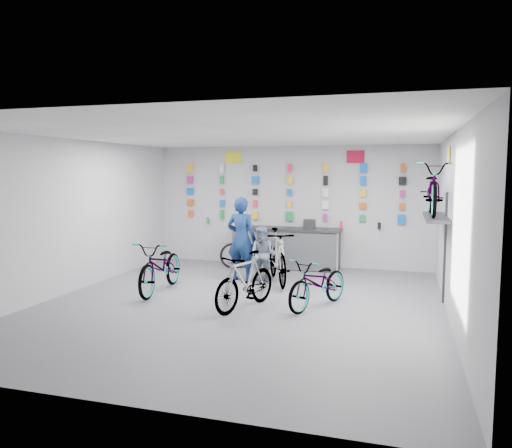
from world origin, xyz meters
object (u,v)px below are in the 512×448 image
(bike_center, at_px, (245,281))
(bike_right, at_px, (319,283))
(clerk, at_px, (241,239))
(counter, at_px, (286,249))
(bike_service, at_px, (277,256))
(bike_left, at_px, (161,266))
(customer, at_px, (263,255))

(bike_center, bearing_deg, bike_right, 39.69)
(clerk, bearing_deg, bike_center, 115.59)
(counter, bearing_deg, bike_center, -87.42)
(bike_service, bearing_deg, clerk, 154.42)
(bike_right, bearing_deg, bike_left, -160.53)
(clerk, height_order, customer, clerk)
(bike_left, bearing_deg, clerk, 44.90)
(bike_center, xyz_separation_m, bike_service, (0.04, 2.10, 0.08))
(bike_service, bearing_deg, bike_left, -169.13)
(counter, distance_m, bike_left, 3.55)
(bike_left, relative_size, bike_service, 1.02)
(bike_center, height_order, clerk, clerk)
(bike_right, xyz_separation_m, customer, (-1.46, 1.60, 0.16))
(counter, height_order, customer, customer)
(bike_center, relative_size, customer, 1.36)
(bike_service, bearing_deg, bike_right, -78.69)
(counter, bearing_deg, bike_service, -82.75)
(bike_right, height_order, clerk, clerk)
(bike_center, xyz_separation_m, customer, (-0.26, 2.06, 0.11))
(customer, bearing_deg, bike_left, -139.94)
(bike_left, relative_size, clerk, 1.07)
(bike_right, bearing_deg, bike_center, -134.92)
(bike_right, xyz_separation_m, clerk, (-1.97, 1.67, 0.47))
(bike_left, xyz_separation_m, bike_service, (2.01, 1.39, 0.06))
(bike_center, distance_m, bike_right, 1.28)
(bike_right, relative_size, bike_service, 0.87)
(bike_right, xyz_separation_m, bike_service, (-1.15, 1.65, 0.14))
(bike_center, distance_m, clerk, 2.30)
(bike_right, distance_m, customer, 2.17)
(customer, bearing_deg, bike_center, -80.83)
(bike_left, height_order, clerk, clerk)
(bike_center, bearing_deg, customer, 116.03)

